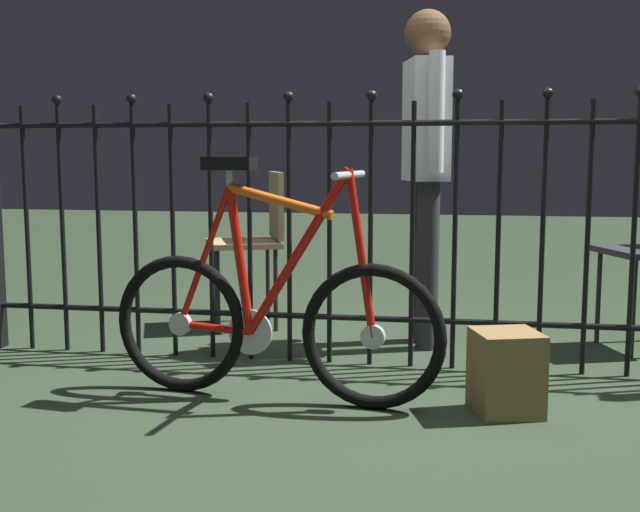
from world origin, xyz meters
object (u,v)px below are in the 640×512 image
object	(u,v)px
bicycle	(273,317)
person_visitor	(426,148)
display_crate	(506,373)
chair_tan	(257,232)

from	to	relation	value
bicycle	person_visitor	world-z (taller)	person_visitor
display_crate	person_visitor	bearing A→B (deg)	109.17
bicycle	person_visitor	size ratio (longest dim) A/B	0.82
bicycle	display_crate	xyz separation A→B (m)	(0.88, -0.01, -0.17)
chair_tan	display_crate	distance (m)	1.87
bicycle	chair_tan	xyz separation A→B (m)	(-0.40, 1.29, 0.20)
bicycle	chair_tan	size ratio (longest dim) A/B	1.56
bicycle	person_visitor	xyz separation A→B (m)	(0.53, 1.01, 0.65)
chair_tan	person_visitor	world-z (taller)	person_visitor
chair_tan	display_crate	bearing A→B (deg)	-45.39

